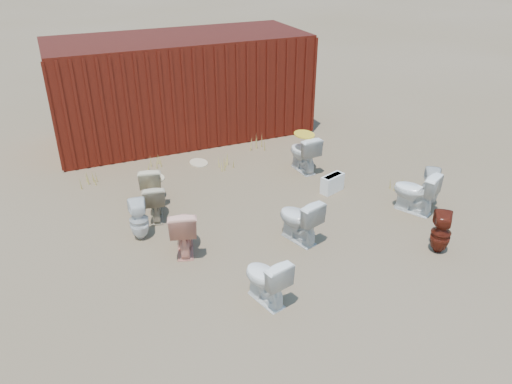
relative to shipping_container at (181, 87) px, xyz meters
name	(u,v)px	position (x,y,z in m)	size (l,w,h in m)	color
ground	(270,236)	(0.00, -5.20, -1.20)	(100.00, 100.00, 0.00)	brown
shipping_container	(181,87)	(0.00, 0.00, 0.00)	(6.00, 2.40, 2.40)	#4C120C
toilet_front_a	(266,279)	(-0.75, -6.67, -0.83)	(0.42, 0.73, 0.74)	white
toilet_front_pink	(183,229)	(-1.43, -5.03, -0.80)	(0.44, 0.78, 0.79)	#F5A68E
toilet_front_c	(299,219)	(0.38, -5.49, -0.80)	(0.44, 0.78, 0.79)	silver
toilet_front_maroon	(441,233)	(2.30, -6.67, -0.85)	(0.31, 0.32, 0.69)	#5C1B0F
toilet_front_e	(415,192)	(2.75, -5.46, -0.80)	(0.45, 0.78, 0.80)	white
toilet_back_a	(139,220)	(-2.01, -4.39, -0.85)	(0.31, 0.32, 0.70)	white
toilet_back_beige_left	(155,200)	(-1.62, -3.84, -0.85)	(0.39, 0.69, 0.70)	#BEAC8B
toilet_back_beige_right	(151,183)	(-1.53, -3.18, -0.83)	(0.41, 0.72, 0.74)	beige
toilet_back_yellowlid	(303,153)	(1.73, -3.12, -0.80)	(0.45, 0.79, 0.81)	white
toilet_back_e	(431,187)	(3.20, -5.37, -0.85)	(0.32, 0.32, 0.71)	silver
yellow_lid	(304,134)	(1.73, -3.12, -0.38)	(0.41, 0.51, 0.03)	yellow
loose_tank	(332,183)	(1.80, -4.21, -1.02)	(0.50, 0.20, 0.35)	white
loose_lid_near	(199,163)	(-0.22, -1.90, -1.19)	(0.38, 0.49, 0.02)	beige
loose_lid_far	(155,178)	(-1.27, -2.26, -1.19)	(0.36, 0.47, 0.02)	beige
weed_clump_a	(87,179)	(-2.60, -2.04, -1.06)	(0.36, 0.36, 0.27)	tan
weed_clump_b	(226,162)	(0.26, -2.34, -1.08)	(0.32, 0.32, 0.25)	tan
weed_clump_c	(300,154)	(1.88, -2.67, -1.02)	(0.36, 0.36, 0.37)	tan
weed_clump_d	(154,162)	(-1.16, -1.70, -1.07)	(0.30, 0.30, 0.25)	tan
weed_clump_e	(257,143)	(1.26, -1.70, -1.04)	(0.34, 0.34, 0.31)	tan
weed_clump_f	(400,185)	(3.06, -4.70, -1.08)	(0.28, 0.28, 0.24)	tan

